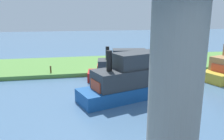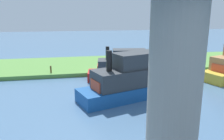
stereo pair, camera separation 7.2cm
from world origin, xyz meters
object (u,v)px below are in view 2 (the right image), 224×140
object	(u,v)px
person_on_bank	(101,63)
mooring_post	(51,69)
riverboat_paddlewheel	(123,67)
houseboat_blue	(129,80)
bridge_pylon	(174,91)

from	to	relation	value
person_on_bank	mooring_post	world-z (taller)	person_on_bank
person_on_bank	riverboat_paddlewheel	bearing A→B (deg)	115.40
person_on_bank	houseboat_blue	distance (m)	10.82
houseboat_blue	person_on_bank	bearing A→B (deg)	-83.67
bridge_pylon	houseboat_blue	bearing A→B (deg)	-94.07
person_on_bank	houseboat_blue	world-z (taller)	houseboat_blue
bridge_pylon	person_on_bank	distance (m)	21.98
bridge_pylon	riverboat_paddlewheel	bearing A→B (deg)	-95.53
person_on_bank	riverboat_paddlewheel	size ratio (longest dim) A/B	0.16
bridge_pylon	person_on_bank	world-z (taller)	bridge_pylon
riverboat_paddlewheel	houseboat_blue	world-z (taller)	houseboat_blue
mooring_post	person_on_bank	bearing A→B (deg)	-169.86
mooring_post	riverboat_paddlewheel	size ratio (longest dim) A/B	0.10
bridge_pylon	mooring_post	world-z (taller)	bridge_pylon
bridge_pylon	riverboat_paddlewheel	distance (m)	17.66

